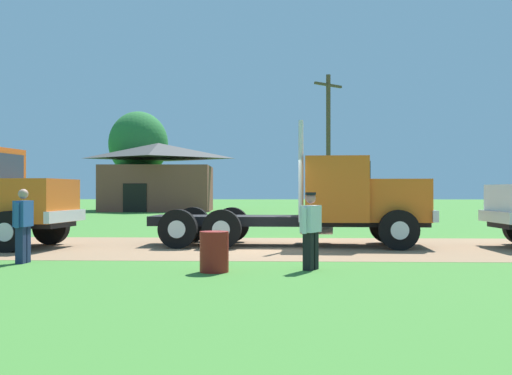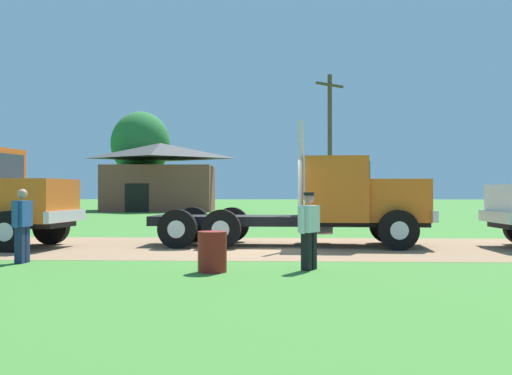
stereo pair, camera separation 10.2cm
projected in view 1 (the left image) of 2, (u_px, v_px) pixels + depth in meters
The scene contains 9 objects.
ground_plane at pixel (257, 247), 17.23m from camera, with size 200.00×200.00×0.00m, color #3F792F.
dirt_track at pixel (257, 247), 17.23m from camera, with size 120.00×6.90×0.01m, color #906E4F.
truck_foreground_white at pixel (332, 203), 17.71m from camera, with size 8.31×2.95×3.62m.
visitor_walking_mid at pixel (311, 227), 12.32m from camera, with size 0.47×0.62×1.60m.
visitor_by_barrel at pixel (23, 223), 13.46m from camera, with size 0.30×0.66×1.67m.
steel_barrel at pixel (214, 252), 11.98m from camera, with size 0.58×0.58×0.81m, color maroon.
shed_building at pixel (158, 178), 48.73m from camera, with size 9.21×7.11×5.54m.
utility_pole_near at pixel (328, 142), 35.00m from camera, with size 1.74×1.57×8.44m.
tree_mid at pixel (138, 144), 53.22m from camera, with size 5.23×5.23×8.70m.
Camera 1 is at (0.65, -17.23, 1.62)m, focal length 42.04 mm.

